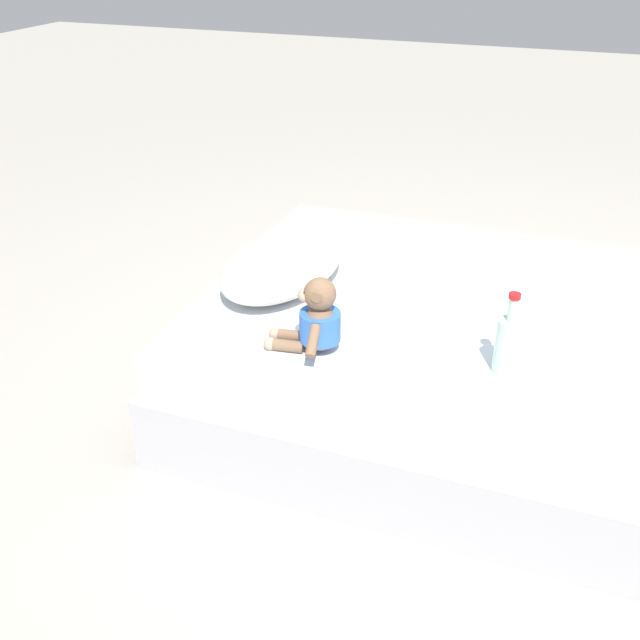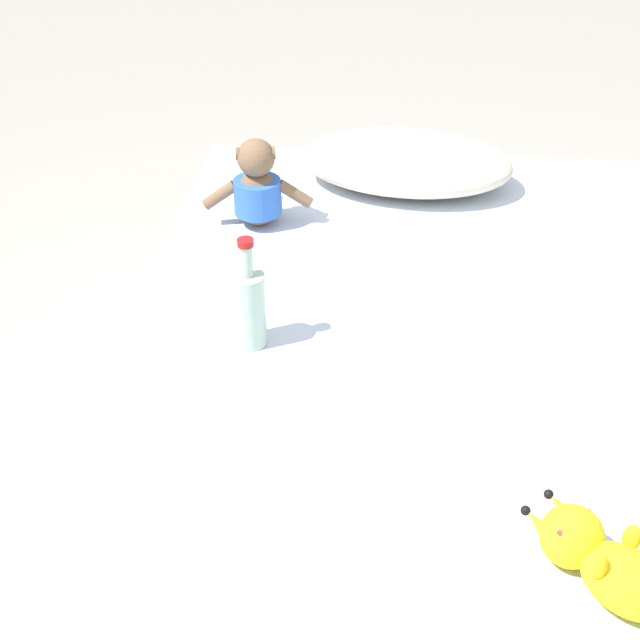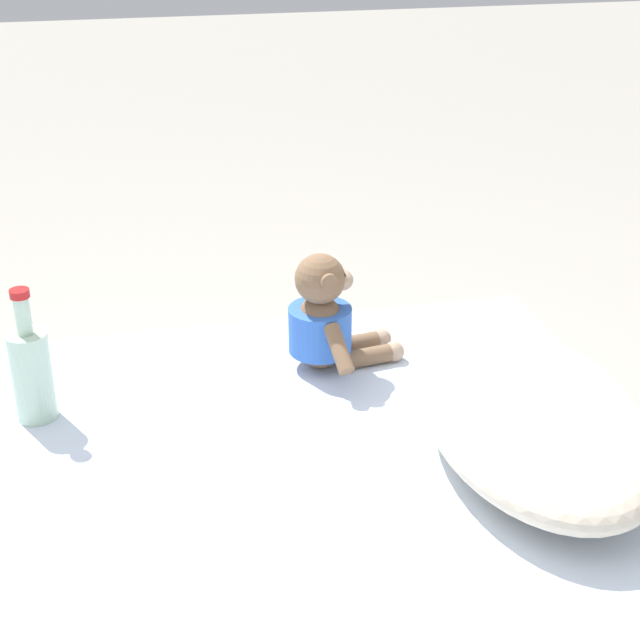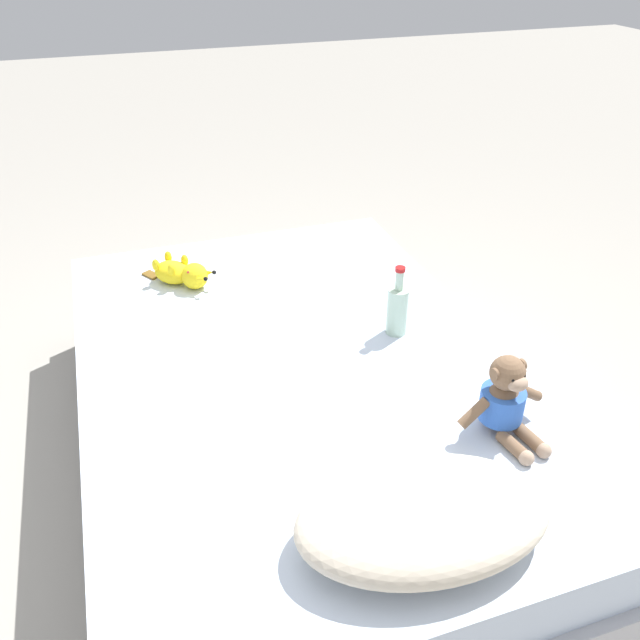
# 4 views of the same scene
# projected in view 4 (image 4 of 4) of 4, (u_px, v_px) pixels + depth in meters

# --- Properties ---
(ground_plane) EXTENTS (16.00, 16.00, 0.00)m
(ground_plane) POSITION_uv_depth(u_px,v_px,m) (299.00, 458.00, 2.31)
(ground_plane) COLOR #9E998E
(bed) EXTENTS (1.37, 2.02, 0.42)m
(bed) POSITION_uv_depth(u_px,v_px,m) (297.00, 413.00, 2.20)
(bed) COLOR #B2B2B7
(bed) RESTS_ON ground_plane
(pillow) EXTENTS (0.63, 0.42, 0.14)m
(pillow) POSITION_uv_depth(u_px,v_px,m) (424.00, 517.00, 1.46)
(pillow) COLOR beige
(pillow) RESTS_ON bed
(plush_monkey) EXTENTS (0.29, 0.24, 0.24)m
(plush_monkey) POSITION_uv_depth(u_px,v_px,m) (505.00, 402.00, 1.76)
(plush_monkey) COLOR brown
(plush_monkey) RESTS_ON bed
(plush_yellow_creature) EXTENTS (0.27, 0.27, 0.10)m
(plush_yellow_creature) POSITION_uv_depth(u_px,v_px,m) (182.00, 273.00, 2.49)
(plush_yellow_creature) COLOR yellow
(plush_yellow_creature) RESTS_ON bed
(glass_bottle) EXTENTS (0.07, 0.07, 0.25)m
(glass_bottle) POSITION_uv_depth(u_px,v_px,m) (397.00, 309.00, 2.18)
(glass_bottle) COLOR #B2D1B7
(glass_bottle) RESTS_ON bed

